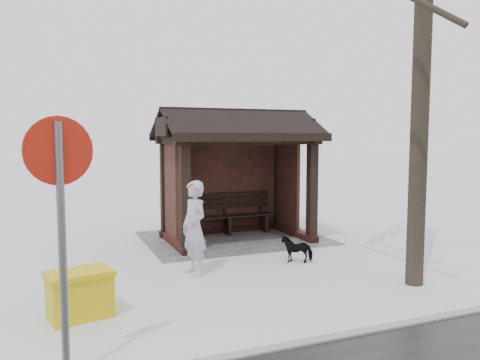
# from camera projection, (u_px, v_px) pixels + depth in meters

# --- Properties ---
(ground) EXTENTS (120.00, 120.00, 0.00)m
(ground) POSITION_uv_depth(u_px,v_px,m) (237.00, 240.00, 11.08)
(ground) COLOR silver
(ground) RESTS_ON ground
(kerb) EXTENTS (120.00, 0.15, 0.06)m
(kerb) POSITION_uv_depth(u_px,v_px,m) (395.00, 326.00, 6.01)
(kerb) COLOR gray
(kerb) RESTS_ON ground
(trampled_patch) EXTENTS (4.20, 3.20, 0.02)m
(trampled_patch) POSITION_uv_depth(u_px,v_px,m) (234.00, 238.00, 11.27)
(trampled_patch) COLOR gray
(trampled_patch) RESTS_ON ground
(bus_shelter) EXTENTS (3.60, 2.40, 3.09)m
(bus_shelter) POSITION_uv_depth(u_px,v_px,m) (234.00, 148.00, 11.03)
(bus_shelter) COLOR #361913
(bus_shelter) RESTS_ON ground
(pedestrian) EXTENTS (0.53, 0.69, 1.68)m
(pedestrian) POSITION_uv_depth(u_px,v_px,m) (194.00, 228.00, 8.24)
(pedestrian) COLOR #AFA5C1
(pedestrian) RESTS_ON ground
(dog) EXTENTS (0.66, 0.50, 0.51)m
(dog) POSITION_uv_depth(u_px,v_px,m) (297.00, 249.00, 9.14)
(dog) COLOR black
(dog) RESTS_ON ground
(grit_bin) EXTENTS (0.94, 0.74, 0.64)m
(grit_bin) POSITION_uv_depth(u_px,v_px,m) (80.00, 294.00, 6.31)
(grit_bin) COLOR gold
(grit_bin) RESTS_ON ground
(road_sign) EXTENTS (0.65, 0.23, 2.65)m
(road_sign) POSITION_uv_depth(u_px,v_px,m) (60.00, 195.00, 4.55)
(road_sign) COLOR slate
(road_sign) RESTS_ON ground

